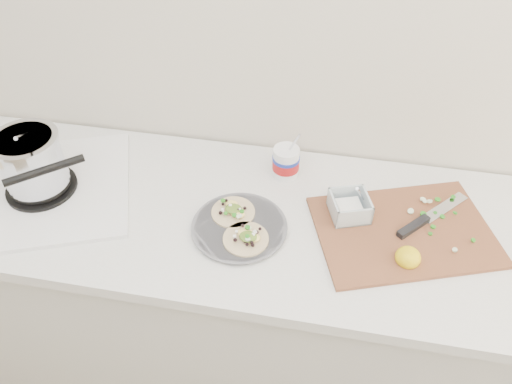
% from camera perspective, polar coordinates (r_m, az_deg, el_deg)
% --- Properties ---
extents(counter, '(2.44, 0.66, 0.90)m').
position_cam_1_polar(counter, '(1.85, -2.80, -11.58)').
color(counter, beige).
rests_on(counter, ground).
extents(stove, '(0.66, 0.64, 0.25)m').
position_cam_1_polar(stove, '(1.64, -23.86, 2.11)').
color(stove, silver).
rests_on(stove, counter).
extents(taco_plate, '(0.28, 0.28, 0.04)m').
position_cam_1_polar(taco_plate, '(1.43, -1.92, -3.79)').
color(taco_plate, slate).
rests_on(taco_plate, counter).
extents(tub, '(0.09, 0.09, 0.20)m').
position_cam_1_polar(tub, '(1.58, 3.56, 3.76)').
color(tub, white).
rests_on(tub, counter).
extents(cutboard, '(0.58, 0.49, 0.08)m').
position_cam_1_polar(cutboard, '(1.49, 16.09, -3.71)').
color(cutboard, brown).
rests_on(cutboard, counter).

